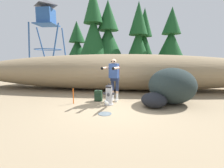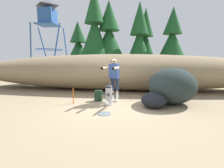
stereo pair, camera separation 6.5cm
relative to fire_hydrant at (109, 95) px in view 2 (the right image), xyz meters
The scene contains 16 objects.
ground_plane 0.53m from the fire_hydrant, 65.99° to the right, with size 56.00×56.00×0.04m, color #998466.
dirt_embankment 3.33m from the fire_hydrant, 87.47° to the left, with size 17.80×3.20×1.99m, color #897556.
fire_hydrant is the anchor object (origin of this frame).
hydrant_water_jet 0.73m from the fire_hydrant, 90.00° to the right, with size 0.43×1.14×0.47m.
utility_worker 0.90m from the fire_hydrant, 74.06° to the left, with size 0.68×1.04×1.72m.
spare_backpack 0.73m from the fire_hydrant, 134.34° to the left, with size 0.31×0.30×0.47m.
boulder_large 2.47m from the fire_hydrant, 11.09° to the left, with size 1.77×1.83×1.39m, color #212C2C.
boulder_mid 1.65m from the fire_hydrant, ahead, with size 0.90×0.93×0.53m, color black.
pine_tree_far_left 10.00m from the fire_hydrant, 114.14° to the left, with size 2.27×2.27×5.08m.
pine_tree_left 9.10m from the fire_hydrant, 105.71° to the left, with size 2.54×2.54×7.56m.
pine_tree_center 9.30m from the fire_hydrant, 97.31° to the left, with size 2.81×2.81×6.68m.
pine_tree_right 9.30m from the fire_hydrant, 80.25° to the left, with size 2.48×2.48×6.54m.
pine_tree_far_right 10.41m from the fire_hydrant, 77.86° to the left, with size 2.21×2.21×6.30m.
pine_tree_ridge_end 11.14m from the fire_hydrant, 65.22° to the left, with size 2.58×2.58×6.30m.
watchtower 18.03m from the fire_hydrant, 123.68° to the left, with size 4.17×4.17×8.82m.
survey_stake 1.39m from the fire_hydrant, behind, with size 0.04×0.04×0.60m, color #E55914.
Camera 2 is at (0.65, -5.67, 1.71)m, focal length 26.34 mm.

